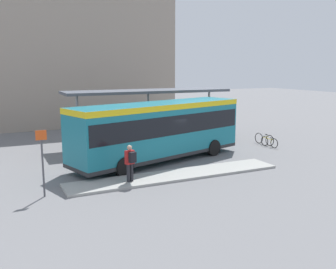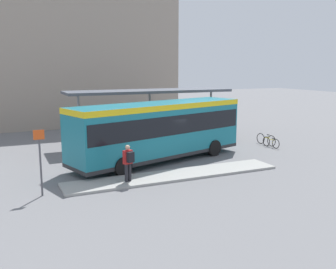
{
  "view_description": "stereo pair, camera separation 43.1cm",
  "coord_description": "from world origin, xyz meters",
  "px_view_note": "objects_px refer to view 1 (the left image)",
  "views": [
    {
      "loc": [
        -8.56,
        -19.11,
        5.29
      ],
      "look_at": [
        0.54,
        0.0,
        1.51
      ],
      "focal_mm": 40.0,
      "sensor_mm": 36.0,
      "label": 1
    },
    {
      "loc": [
        -8.17,
        -19.29,
        5.29
      ],
      "look_at": [
        0.54,
        0.0,
        1.51
      ],
      "focal_mm": 40.0,
      "sensor_mm": 36.0,
      "label": 2
    }
  ],
  "objects_px": {
    "bicycle_white": "(264,139)",
    "potted_planter_near_shelter": "(203,136)",
    "platform_sign": "(43,160)",
    "potted_planter_far_side": "(153,140)",
    "bicycle_yellow": "(269,142)",
    "pedestrian_waiting": "(130,161)",
    "city_bus": "(160,128)"
  },
  "relations": [
    {
      "from": "platform_sign",
      "to": "potted_planter_near_shelter",
      "type": "bearing_deg",
      "value": 27.47
    },
    {
      "from": "city_bus",
      "to": "bicycle_white",
      "type": "relative_size",
      "value": 6.18
    },
    {
      "from": "bicycle_yellow",
      "to": "potted_planter_near_shelter",
      "type": "xyz_separation_m",
      "value": [
        -4.02,
        1.96,
        0.42
      ]
    },
    {
      "from": "bicycle_white",
      "to": "platform_sign",
      "type": "height_order",
      "value": "platform_sign"
    },
    {
      "from": "bicycle_white",
      "to": "potted_planter_far_side",
      "type": "relative_size",
      "value": 1.35
    },
    {
      "from": "platform_sign",
      "to": "potted_planter_far_side",
      "type": "bearing_deg",
      "value": 39.07
    },
    {
      "from": "city_bus",
      "to": "bicycle_white",
      "type": "bearing_deg",
      "value": -8.91
    },
    {
      "from": "city_bus",
      "to": "pedestrian_waiting",
      "type": "relative_size",
      "value": 6.43
    },
    {
      "from": "city_bus",
      "to": "platform_sign",
      "type": "distance_m",
      "value": 7.66
    },
    {
      "from": "pedestrian_waiting",
      "to": "potted_planter_far_side",
      "type": "xyz_separation_m",
      "value": [
        3.74,
        6.09,
        -0.41
      ]
    },
    {
      "from": "potted_planter_near_shelter",
      "to": "bicycle_white",
      "type": "bearing_deg",
      "value": -15.57
    },
    {
      "from": "bicycle_white",
      "to": "potted_planter_near_shelter",
      "type": "distance_m",
      "value": 4.4
    },
    {
      "from": "potted_planter_far_side",
      "to": "pedestrian_waiting",
      "type": "bearing_deg",
      "value": -121.57
    },
    {
      "from": "bicycle_yellow",
      "to": "potted_planter_far_side",
      "type": "distance_m",
      "value": 7.92
    },
    {
      "from": "potted_planter_near_shelter",
      "to": "potted_planter_far_side",
      "type": "height_order",
      "value": "potted_planter_near_shelter"
    },
    {
      "from": "bicycle_yellow",
      "to": "pedestrian_waiting",
      "type": "bearing_deg",
      "value": 104.12
    },
    {
      "from": "pedestrian_waiting",
      "to": "city_bus",
      "type": "bearing_deg",
      "value": -58.73
    },
    {
      "from": "potted_planter_near_shelter",
      "to": "pedestrian_waiting",
      "type": "bearing_deg",
      "value": -141.84
    },
    {
      "from": "potted_planter_near_shelter",
      "to": "bicycle_yellow",
      "type": "bearing_deg",
      "value": -25.95
    },
    {
      "from": "potted_planter_far_side",
      "to": "platform_sign",
      "type": "distance_m",
      "value": 9.77
    },
    {
      "from": "potted_planter_far_side",
      "to": "platform_sign",
      "type": "height_order",
      "value": "platform_sign"
    },
    {
      "from": "bicycle_white",
      "to": "potted_planter_near_shelter",
      "type": "bearing_deg",
      "value": 68.44
    },
    {
      "from": "city_bus",
      "to": "potted_planter_far_side",
      "type": "height_order",
      "value": "city_bus"
    },
    {
      "from": "platform_sign",
      "to": "city_bus",
      "type": "bearing_deg",
      "value": 26.91
    },
    {
      "from": "bicycle_white",
      "to": "potted_planter_far_side",
      "type": "height_order",
      "value": "potted_planter_far_side"
    },
    {
      "from": "city_bus",
      "to": "bicycle_white",
      "type": "distance_m",
      "value": 8.73
    },
    {
      "from": "bicycle_yellow",
      "to": "potted_planter_far_side",
      "type": "relative_size",
      "value": 1.18
    },
    {
      "from": "city_bus",
      "to": "pedestrian_waiting",
      "type": "height_order",
      "value": "city_bus"
    },
    {
      "from": "bicycle_white",
      "to": "potted_planter_near_shelter",
      "type": "relative_size",
      "value": 1.22
    },
    {
      "from": "potted_planter_far_side",
      "to": "bicycle_yellow",
      "type": "bearing_deg",
      "value": -17.03
    },
    {
      "from": "pedestrian_waiting",
      "to": "platform_sign",
      "type": "height_order",
      "value": "platform_sign"
    },
    {
      "from": "pedestrian_waiting",
      "to": "platform_sign",
      "type": "relative_size",
      "value": 0.61
    }
  ]
}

